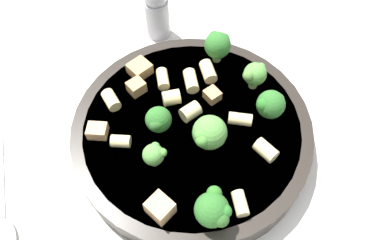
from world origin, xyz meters
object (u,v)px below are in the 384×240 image
(broccoli_floret_0, at_px, (218,44))
(pasta_bowl, at_px, (192,131))
(broccoli_floret_3, at_px, (254,74))
(rigatoni_9, at_px, (121,141))
(rigatoni_0, at_px, (191,81))
(rigatoni_8, at_px, (240,119))
(broccoli_floret_1, at_px, (270,104))
(chicken_chunk_0, at_px, (215,97))
(broccoli_floret_4, at_px, (158,120))
(broccoli_floret_6, at_px, (154,154))
(rigatoni_6, at_px, (208,71))
(chicken_chunk_4, at_px, (136,87))
(rigatoni_2, at_px, (163,79))
(chicken_chunk_2, at_px, (140,69))
(pepper_shaker, at_px, (157,11))
(rigatoni_4, at_px, (111,100))
(chicken_chunk_3, at_px, (160,208))
(rigatoni_1, at_px, (266,150))
(broccoli_floret_5, at_px, (209,133))
(chicken_chunk_1, at_px, (97,131))
(rigatoni_5, at_px, (190,112))
(broccoli_floret_2, at_px, (213,209))
(rigatoni_7, at_px, (171,98))
(rigatoni_3, at_px, (240,203))

(broccoli_floret_0, bearing_deg, pasta_bowl, 15.03)
(broccoli_floret_3, relative_size, rigatoni_9, 1.73)
(rigatoni_0, bearing_deg, rigatoni_8, 77.51)
(broccoli_floret_1, distance_m, chicken_chunk_0, 0.07)
(broccoli_floret_4, xyz_separation_m, rigatoni_9, (0.04, -0.02, -0.01))
(broccoli_floret_6, distance_m, rigatoni_6, 0.13)
(rigatoni_6, height_order, chicken_chunk_4, rigatoni_6)
(broccoli_floret_0, distance_m, rigatoni_2, 0.08)
(broccoli_floret_3, distance_m, chicken_chunk_2, 0.14)
(broccoli_floret_6, distance_m, pepper_shaker, 0.23)
(rigatoni_4, bearing_deg, broccoli_floret_4, 90.68)
(broccoli_floret_4, xyz_separation_m, chicken_chunk_3, (0.08, 0.06, -0.01))
(broccoli_floret_1, height_order, chicken_chunk_4, broccoli_floret_1)
(chicken_chunk_3, relative_size, chicken_chunk_4, 1.24)
(rigatoni_1, bearing_deg, broccoli_floret_4, -72.82)
(rigatoni_1, relative_size, chicken_chunk_2, 0.99)
(broccoli_floret_4, xyz_separation_m, chicken_chunk_0, (-0.07, 0.03, -0.01))
(broccoli_floret_5, distance_m, pepper_shaker, 0.22)
(pasta_bowl, xyz_separation_m, broccoli_floret_1, (-0.06, 0.07, 0.03))
(rigatoni_6, bearing_deg, rigatoni_9, -12.40)
(chicken_chunk_4, xyz_separation_m, pepper_shaker, (-0.12, -0.06, -0.00))
(broccoli_floret_4, relative_size, rigatoni_9, 1.61)
(chicken_chunk_1, relative_size, chicken_chunk_3, 0.91)
(chicken_chunk_0, distance_m, chicken_chunk_4, 0.10)
(pasta_bowl, distance_m, rigatoni_5, 0.03)
(chicken_chunk_0, bearing_deg, rigatoni_8, 71.99)
(broccoli_floret_0, xyz_separation_m, rigatoni_2, (0.07, -0.04, -0.02))
(chicken_chunk_1, bearing_deg, broccoli_floret_1, 130.20)
(broccoli_floret_0, bearing_deg, rigatoni_1, 51.14)
(broccoli_floret_0, bearing_deg, rigatoni_2, -27.20)
(rigatoni_0, bearing_deg, rigatoni_9, -9.89)
(rigatoni_4, bearing_deg, rigatoni_0, 139.57)
(rigatoni_4, height_order, rigatoni_9, rigatoni_4)
(rigatoni_2, xyz_separation_m, pepper_shaker, (-0.10, -0.08, 0.00))
(rigatoni_1, distance_m, rigatoni_2, 0.15)
(chicken_chunk_1, xyz_separation_m, chicken_chunk_3, (0.04, 0.11, 0.00))
(broccoli_floret_5, bearing_deg, rigatoni_5, -120.18)
(pasta_bowl, relative_size, chicken_chunk_0, 15.81)
(rigatoni_5, relative_size, chicken_chunk_2, 0.86)
(broccoli_floret_2, bearing_deg, chicken_chunk_3, -63.70)
(broccoli_floret_0, height_order, rigatoni_7, broccoli_floret_0)
(rigatoni_3, height_order, chicken_chunk_3, chicken_chunk_3)
(rigatoni_8, height_order, chicken_chunk_3, chicken_chunk_3)
(pasta_bowl, bearing_deg, chicken_chunk_0, 174.59)
(rigatoni_7, bearing_deg, broccoli_floret_4, 13.73)
(broccoli_floret_1, distance_m, chicken_chunk_2, 0.17)
(chicken_chunk_3, bearing_deg, broccoli_floret_6, -138.95)
(broccoli_floret_6, bearing_deg, chicken_chunk_0, 173.56)
(rigatoni_5, bearing_deg, broccoli_floret_3, 152.67)
(broccoli_floret_6, bearing_deg, broccoli_floret_0, -173.09)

